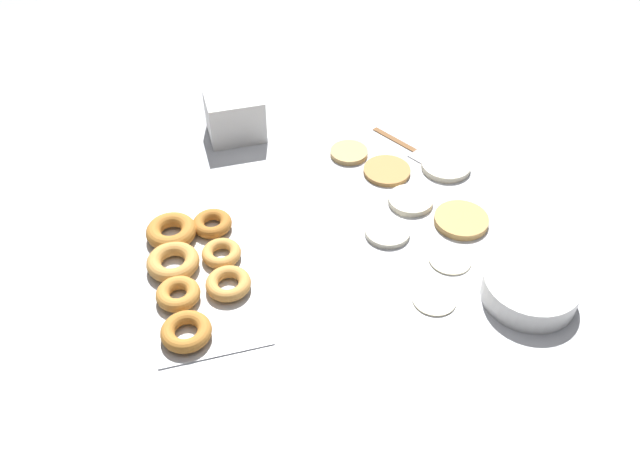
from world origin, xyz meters
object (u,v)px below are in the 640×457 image
Objects in this scene: pancake_6 at (411,200)px; spatula at (424,155)px; pancake_0 at (461,220)px; pancake_5 at (446,166)px; pancake_7 at (349,153)px; pancake_1 at (387,171)px; pancake_4 at (434,299)px; batter_bowl at (530,289)px; donut_tray at (193,268)px; container_stack at (235,115)px; pancake_2 at (387,232)px; pancake_3 at (450,259)px.

pancake_6 is 0.18m from spatula.
pancake_5 is at bearing 166.61° from pancake_0.
pancake_1 is at bearing 35.88° from pancake_7.
pancake_1 is 0.41m from pancake_4.
pancake_5 is 0.64× the size of batter_bowl.
pancake_7 is at bearing -159.01° from pancake_6.
pancake_5 is at bearing 178.82° from batter_bowl.
pancake_1 is 0.28× the size of donut_tray.
container_stack is (-0.37, -0.33, 0.05)m from pancake_6.
donut_tray reaches higher than pancake_7.
pancake_0 is at bearing 28.39° from pancake_7.
pancake_0 is 0.59m from donut_tray.
pancake_4 is at bearing -48.59° from spatula.
container_stack reaches higher than pancake_4.
pancake_6 is (0.12, 0.01, 0.00)m from pancake_1.
pancake_1 is at bearing 113.03° from donut_tray.
pancake_2 is at bearing -0.84° from pancake_7.
pancake_5 is at bearing -0.31° from spatula.
spatula is at bearing 176.99° from pancake_0.
pancake_5 reaches higher than pancake_7.
pancake_1 is 0.81× the size of container_stack.
pancake_3 is 0.96× the size of pancake_7.
pancake_3 is at bearing 5.09° from pancake_1.
pancake_0 is 1.37× the size of pancake_4.
container_stack is at bearing -151.41° from pancake_2.
container_stack is (-0.46, 0.17, 0.04)m from donut_tray.
pancake_0 reaches higher than pancake_1.
pancake_0 is at bearing 86.72° from pancake_2.
pancake_0 is 0.86× the size of container_stack.
container_stack reaches higher than batter_bowl.
batter_bowl is 0.83m from container_stack.
pancake_7 is 0.50× the size of batter_bowl.
pancake_4 is (0.20, 0.02, -0.00)m from pancake_2.
pancake_5 is 0.86× the size of container_stack.
pancake_2 reaches higher than pancake_3.
pancake_0 is 1.17× the size of pancake_6.
pancake_6 is at bearing 6.91° from pancake_1.
pancake_7 is 0.23× the size of donut_tray.
container_stack reaches higher than pancake_2.
pancake_5 is at bearing 61.44° from pancake_7.
pancake_3 is 0.17m from batter_bowl.
pancake_3 is at bearing 41.61° from pancake_2.
pancake_1 is 0.12m from spatula.
pancake_2 is at bearing 28.59° from container_stack.
pancake_0 is 0.51× the size of spatula.
container_stack is 0.59× the size of spatula.
pancake_4 is 0.22× the size of donut_tray.
container_stack is at bearing -148.52° from pancake_3.
container_stack is (-0.25, -0.32, 0.05)m from pancake_1.
pancake_7 is (-0.21, -0.08, -0.00)m from pancake_6.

